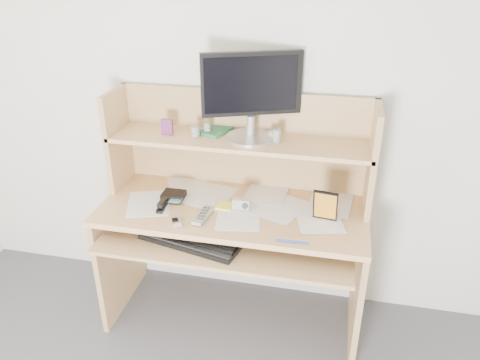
% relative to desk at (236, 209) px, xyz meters
% --- Properties ---
extents(back_wall, '(3.60, 0.04, 2.50)m').
position_rel_desk_xyz_m(back_wall, '(0.00, 0.24, 0.56)').
color(back_wall, silver).
rests_on(back_wall, floor).
extents(desk, '(1.40, 0.70, 1.30)m').
position_rel_desk_xyz_m(desk, '(0.00, 0.00, 0.00)').
color(desk, tan).
rests_on(desk, floor).
extents(paper_clutter, '(1.32, 0.54, 0.01)m').
position_rel_desk_xyz_m(paper_clutter, '(0.00, -0.08, 0.06)').
color(paper_clutter, silver).
rests_on(paper_clutter, desk).
extents(keyboard, '(0.54, 0.30, 0.04)m').
position_rel_desk_xyz_m(keyboard, '(-0.17, -0.29, -0.03)').
color(keyboard, black).
rests_on(keyboard, desk).
extents(tv_remote, '(0.07, 0.18, 0.02)m').
position_rel_desk_xyz_m(tv_remote, '(-0.12, -0.21, 0.07)').
color(tv_remote, gray).
rests_on(tv_remote, paper_clutter).
extents(flip_phone, '(0.08, 0.10, 0.02)m').
position_rel_desk_xyz_m(flip_phone, '(-0.24, -0.29, 0.07)').
color(flip_phone, '#B4B4B6').
rests_on(flip_phone, paper_clutter).
extents(stapler, '(0.04, 0.12, 0.04)m').
position_rel_desk_xyz_m(stapler, '(-0.36, -0.16, 0.08)').
color(stapler, black).
rests_on(stapler, paper_clutter).
extents(wallet, '(0.12, 0.10, 0.03)m').
position_rel_desk_xyz_m(wallet, '(-0.34, -0.05, 0.08)').
color(wallet, black).
rests_on(wallet, paper_clutter).
extents(sticky_note_pad, '(0.09, 0.09, 0.01)m').
position_rel_desk_xyz_m(sticky_note_pad, '(-0.04, -0.08, 0.06)').
color(sticky_note_pad, yellow).
rests_on(sticky_note_pad, desk).
extents(digital_camera, '(0.09, 0.04, 0.05)m').
position_rel_desk_xyz_m(digital_camera, '(0.05, -0.09, 0.09)').
color(digital_camera, silver).
rests_on(digital_camera, paper_clutter).
extents(game_case, '(0.12, 0.03, 0.17)m').
position_rel_desk_xyz_m(game_case, '(0.48, -0.11, 0.15)').
color(game_case, black).
rests_on(game_case, paper_clutter).
extents(blue_pen, '(0.16, 0.01, 0.01)m').
position_rel_desk_xyz_m(blue_pen, '(0.34, -0.34, 0.07)').
color(blue_pen, '#173CB3').
rests_on(blue_pen, paper_clutter).
extents(card_box, '(0.06, 0.02, 0.09)m').
position_rel_desk_xyz_m(card_box, '(-0.38, 0.05, 0.43)').
color(card_box, '#A01517').
rests_on(card_box, desk).
extents(shelf_book, '(0.17, 0.20, 0.02)m').
position_rel_desk_xyz_m(shelf_book, '(-0.14, 0.14, 0.40)').
color(shelf_book, '#338042').
rests_on(shelf_book, desk).
extents(chip_stack_a, '(0.06, 0.06, 0.06)m').
position_rel_desk_xyz_m(chip_stack_a, '(-0.23, 0.05, 0.42)').
color(chip_stack_a, black).
rests_on(chip_stack_a, desk).
extents(chip_stack_b, '(0.05, 0.05, 0.06)m').
position_rel_desk_xyz_m(chip_stack_b, '(-0.18, 0.11, 0.42)').
color(chip_stack_b, silver).
rests_on(chip_stack_b, desk).
extents(chip_stack_c, '(0.05, 0.05, 0.05)m').
position_rel_desk_xyz_m(chip_stack_c, '(0.17, 0.10, 0.41)').
color(chip_stack_c, black).
rests_on(chip_stack_c, desk).
extents(chip_stack_d, '(0.05, 0.05, 0.07)m').
position_rel_desk_xyz_m(chip_stack_d, '(0.20, 0.07, 0.42)').
color(chip_stack_d, white).
rests_on(chip_stack_d, desk).
extents(monitor, '(0.49, 0.27, 0.45)m').
position_rel_desk_xyz_m(monitor, '(0.06, 0.10, 0.62)').
color(monitor, silver).
rests_on(monitor, desk).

